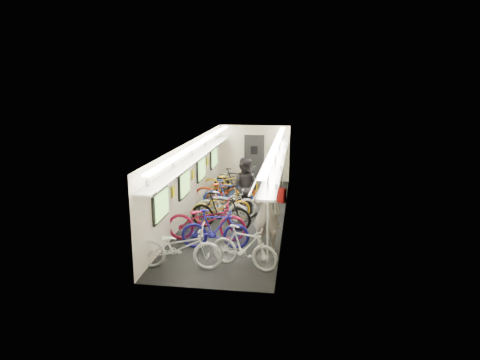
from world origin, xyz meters
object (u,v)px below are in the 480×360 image
(bicycle_1, at_px, (215,229))
(backpack, at_px, (281,195))
(passenger_near, at_px, (266,213))
(bicycle_0, at_px, (179,247))
(passenger_mid, at_px, (244,187))

(bicycle_1, distance_m, backpack, 1.97)
(passenger_near, bearing_deg, bicycle_0, 41.20)
(passenger_near, distance_m, passenger_mid, 2.91)
(passenger_near, relative_size, passenger_mid, 1.04)
(bicycle_0, height_order, backpack, backpack)
(bicycle_1, distance_m, passenger_mid, 2.95)
(bicycle_0, xyz_separation_m, passenger_mid, (0.95, 4.18, 0.42))
(bicycle_1, bearing_deg, backpack, -67.99)
(bicycle_1, relative_size, backpack, 4.65)
(bicycle_1, height_order, passenger_near, passenger_near)
(bicycle_1, relative_size, passenger_mid, 0.93)
(bicycle_1, bearing_deg, passenger_mid, -11.53)
(backpack, bearing_deg, bicycle_1, -128.70)
(bicycle_0, bearing_deg, passenger_near, -55.54)
(bicycle_0, relative_size, backpack, 5.24)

